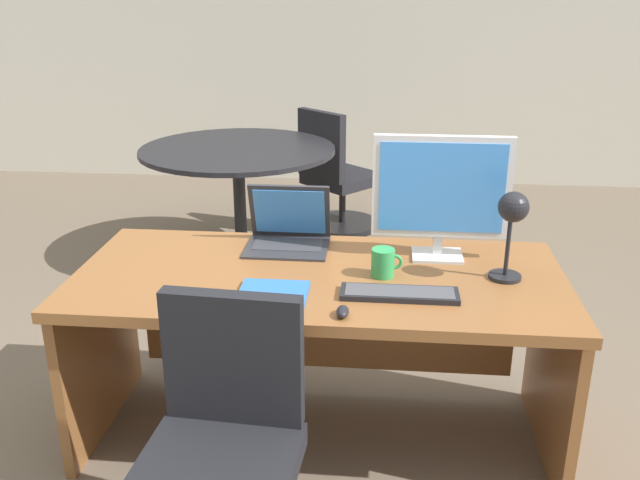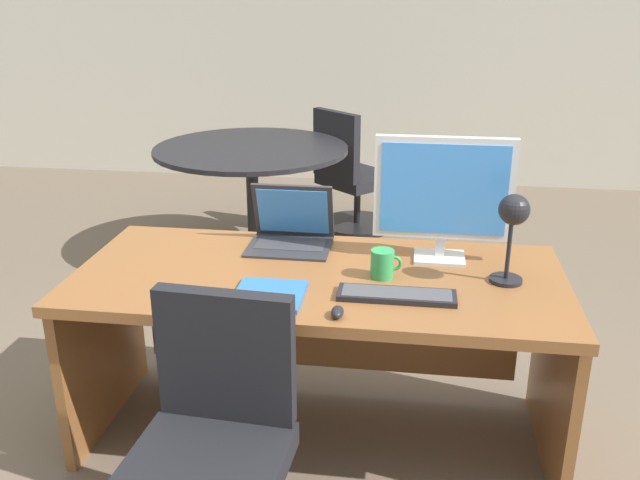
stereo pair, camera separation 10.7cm
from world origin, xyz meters
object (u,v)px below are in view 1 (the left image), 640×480
at_px(laptop, 289,227).
at_px(mouse, 343,312).
at_px(coffee_mug, 383,263).
at_px(meeting_chair_near, 336,183).
at_px(keyboard, 399,294).
at_px(desk, 320,312).
at_px(meeting_table, 239,175).
at_px(office_chair, 223,474).
at_px(book, 272,296).
at_px(monitor, 441,190).
at_px(desk_lamp, 512,218).

xyz_separation_m(laptop, mouse, (0.27, -0.64, -0.06)).
relative_size(coffee_mug, meeting_chair_near, 0.13).
distance_m(keyboard, mouse, 0.25).
height_order(desk, coffee_mug, coffee_mug).
xyz_separation_m(keyboard, meeting_table, (-1.01, 2.04, -0.15)).
distance_m(mouse, coffee_mug, 0.37).
relative_size(desk, meeting_chair_near, 2.04).
xyz_separation_m(coffee_mug, office_chair, (-0.47, -0.71, -0.42)).
bearing_deg(mouse, book, 155.59).
height_order(desk, mouse, mouse).
distance_m(coffee_mug, office_chair, 0.95).
bearing_deg(meeting_table, desk, -68.80).
xyz_separation_m(desk, keyboard, (0.30, -0.22, 0.20)).
height_order(mouse, book, mouse).
height_order(book, coffee_mug, coffee_mug).
height_order(coffee_mug, meeting_table, coffee_mug).
height_order(keyboard, coffee_mug, coffee_mug).
distance_m(desk, monitor, 0.67).
xyz_separation_m(book, coffee_mug, (0.38, 0.23, 0.05)).
bearing_deg(coffee_mug, meeting_table, 116.90).
distance_m(laptop, coffee_mug, 0.50).
bearing_deg(keyboard, desk, 143.75).
distance_m(laptop, desk_lamp, 0.92).
height_order(monitor, book, monitor).
distance_m(desk, meeting_table, 1.95).
xyz_separation_m(laptop, desk_lamp, (0.85, -0.30, 0.17)).
distance_m(laptop, keyboard, 0.66).
height_order(desk, laptop, laptop).
bearing_deg(office_chair, desk_lamp, 37.70).
height_order(desk, keyboard, keyboard).
xyz_separation_m(mouse, office_chair, (-0.34, -0.37, -0.38)).
bearing_deg(book, meeting_table, 105.08).
relative_size(monitor, laptop, 1.58).
height_order(keyboard, meeting_chair_near, meeting_chair_near).
xyz_separation_m(monitor, keyboard, (-0.16, -0.39, -0.27)).
bearing_deg(office_chair, meeting_table, 100.59).
xyz_separation_m(desk, monitor, (0.46, 0.17, 0.46)).
relative_size(mouse, meeting_table, 0.06).
distance_m(monitor, desk_lamp, 0.32).
distance_m(mouse, office_chair, 0.63).
height_order(mouse, coffee_mug, coffee_mug).
xyz_separation_m(desk, meeting_table, (-0.71, 1.82, 0.04)).
xyz_separation_m(monitor, book, (-0.60, -0.44, -0.27)).
bearing_deg(desk_lamp, desk, 175.97).
relative_size(coffee_mug, meeting_table, 0.09).
height_order(desk, meeting_chair_near, meeting_chair_near).
bearing_deg(monitor, mouse, -121.69).
height_order(laptop, meeting_table, laptop).
bearing_deg(meeting_table, mouse, -69.70).
bearing_deg(monitor, laptop, 171.84).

